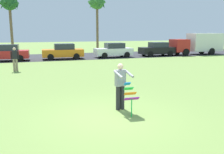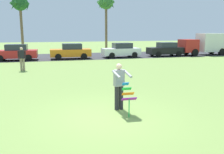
# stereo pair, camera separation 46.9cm
# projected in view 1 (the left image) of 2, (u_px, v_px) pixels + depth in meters

# --- Properties ---
(ground_plane) EXTENTS (120.00, 120.00, 0.00)m
(ground_plane) POSITION_uv_depth(u_px,v_px,m) (110.00, 117.00, 8.20)
(ground_plane) COLOR olive
(road_strip) EXTENTS (120.00, 8.00, 0.01)m
(road_strip) POSITION_uv_depth(u_px,v_px,m) (57.00, 57.00, 27.30)
(road_strip) COLOR #2D2D33
(road_strip) RESTS_ON ground
(person_kite_flyer) EXTENTS (0.62, 0.71, 1.73)m
(person_kite_flyer) POSITION_uv_depth(u_px,v_px,m) (121.00, 85.00, 8.78)
(person_kite_flyer) COLOR #26262B
(person_kite_flyer) RESTS_ON ground
(kite_held) EXTENTS (0.52, 0.65, 1.12)m
(kite_held) POSITION_uv_depth(u_px,v_px,m) (130.00, 95.00, 8.19)
(kite_held) COLOR blue
(kite_held) RESTS_ON ground
(parked_car_red) EXTENTS (4.25, 1.94, 1.60)m
(parked_car_red) POSITION_uv_depth(u_px,v_px,m) (7.00, 53.00, 23.42)
(parked_car_red) COLOR red
(parked_car_red) RESTS_ON ground
(parked_car_orange) EXTENTS (4.23, 1.89, 1.60)m
(parked_car_orange) POSITION_uv_depth(u_px,v_px,m) (63.00, 52.00, 25.04)
(parked_car_orange) COLOR orange
(parked_car_orange) RESTS_ON ground
(parked_car_white) EXTENTS (4.26, 1.96, 1.60)m
(parked_car_white) POSITION_uv_depth(u_px,v_px,m) (114.00, 50.00, 26.70)
(parked_car_white) COLOR white
(parked_car_white) RESTS_ON ground
(parked_car_black) EXTENTS (4.25, 1.94, 1.60)m
(parked_car_black) POSITION_uv_depth(u_px,v_px,m) (157.00, 49.00, 28.32)
(parked_car_black) COLOR black
(parked_car_black) RESTS_ON ground
(parked_truck_red_cab) EXTENTS (6.72, 2.17, 2.62)m
(parked_truck_red_cab) POSITION_uv_depth(u_px,v_px,m) (199.00, 43.00, 29.93)
(parked_truck_red_cab) COLOR #B2231E
(parked_truck_red_cab) RESTS_ON ground
(palm_tree_right_near) EXTENTS (2.58, 2.71, 7.73)m
(palm_tree_right_near) POSITION_uv_depth(u_px,v_px,m) (9.00, 5.00, 32.13)
(palm_tree_right_near) COLOR brown
(palm_tree_right_near) RESTS_ON ground
(palm_tree_centre_far) EXTENTS (2.58, 2.71, 8.11)m
(palm_tree_centre_far) POSITION_uv_depth(u_px,v_px,m) (97.00, 4.00, 34.81)
(palm_tree_centre_far) COLOR brown
(palm_tree_centre_far) RESTS_ON ground
(person_walker_near) EXTENTS (0.57, 0.27, 1.73)m
(person_walker_near) POSITION_uv_depth(u_px,v_px,m) (15.00, 59.00, 17.34)
(person_walker_near) COLOR gray
(person_walker_near) RESTS_ON ground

